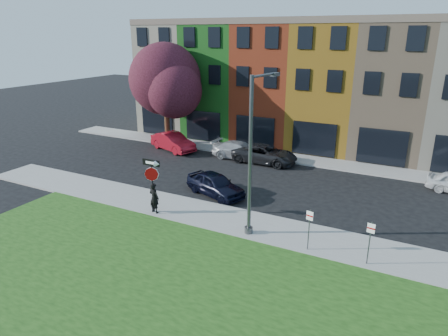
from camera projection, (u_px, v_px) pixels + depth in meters
The scene contains 14 objects.
ground at pixel (215, 251), 18.00m from camera, with size 120.00×120.00×0.00m, color black.
sidewalk_near at pixel (279, 232), 19.63m from camera, with size 40.00×3.00×0.12m, color gray.
sidewalk_far at pixel (272, 155), 31.90m from camera, with size 40.00×2.40×0.12m, color gray.
rowhouse_block at pixel (304, 85), 35.29m from camera, with size 30.00×10.12×10.00m.
stop_sign at pixel (152, 175), 21.04m from camera, with size 1.05×0.11×2.97m.
man at pixel (154, 198), 21.36m from camera, with size 0.65×0.47×1.68m, color black.
sedan_near at pixel (215, 184), 24.03m from camera, with size 4.37×2.92×1.38m, color black.
parked_car_red at pixel (173, 142), 33.20m from camera, with size 4.74×3.00×1.48m, color maroon.
parked_car_silver at pixel (240, 151), 30.99m from camera, with size 4.55×1.88×1.32m, color #9D9EA2.
parked_car_dark at pixel (265, 154), 30.05m from camera, with size 4.91×2.26×1.36m, color black.
street_lamp at pixel (253, 157), 18.38m from camera, with size 0.62×2.57×7.53m.
parking_sign_a at pixel (309, 225), 17.53m from camera, with size 0.32×0.12×1.94m.
parking_sign_b at pixel (370, 238), 16.42m from camera, with size 0.32×0.10×1.94m.
tree_purple at pixel (167, 81), 33.62m from camera, with size 7.25×6.34×8.55m.
Camera 1 is at (7.67, -13.86, 9.35)m, focal length 32.00 mm.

